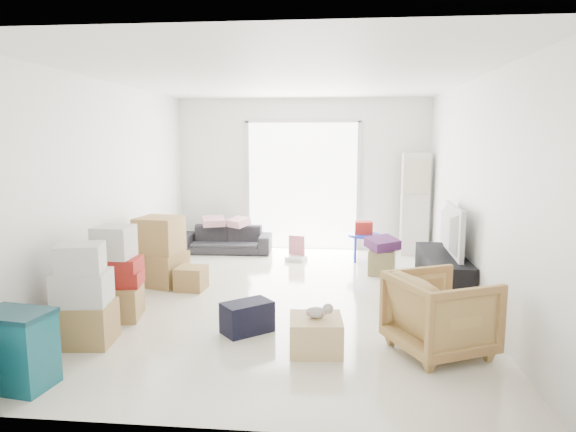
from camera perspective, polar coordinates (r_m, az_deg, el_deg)
The scene contains 21 objects.
room_shell at distance 6.29m, azimuth -0.29°, elevation 2.76°, with size 4.98×6.48×3.18m.
sliding_door at distance 9.25m, azimuth 1.62°, elevation 3.97°, with size 2.10×0.04×2.33m.
ac_tower at distance 9.04m, azimuth 13.89°, elevation 1.26°, with size 0.45×0.30×1.75m, color beige.
tv_console at distance 6.93m, azimuth 16.81°, elevation -6.20°, with size 0.47×1.58×0.53m, color black.
television at distance 6.86m, azimuth 16.93°, elevation -3.50°, with size 1.09×0.63×0.14m, color black.
sofa at distance 9.10m, azimuth -6.89°, elevation -2.12°, with size 1.58×0.46×0.62m, color #2B2B31.
pillow_left at distance 9.10m, azimuth -8.29°, elevation 0.20°, with size 0.37×0.29×0.12m, color #C48F9A.
pillow_right at distance 8.97m, azimuth -5.54°, elevation 0.13°, with size 0.34×0.27×0.12m, color #C48F9A.
armchair at distance 5.04m, azimuth 16.60°, elevation -9.97°, with size 0.81×0.76×0.83m, color tan.
storage_bins at distance 4.77m, azimuth -27.90°, elevation -12.97°, with size 0.60×0.46×0.63m.
box_stack_a at distance 5.41m, azimuth -21.81°, elevation -8.63°, with size 0.58×0.50×1.00m.
box_stack_b at distance 6.04m, azimuth -18.58°, elevation -6.60°, with size 0.61×0.60×1.04m.
box_stack_c at distance 7.24m, azimuth -14.04°, elevation -3.89°, with size 0.75×0.68×0.94m.
loose_box at distance 6.98m, azimuth -10.70°, elevation -6.81°, with size 0.37×0.37×0.31m, color #9D7B47.
duffel_bag at distance 5.42m, azimuth -4.55°, elevation -11.14°, with size 0.50×0.30×0.32m, color black.
ottoman at distance 7.73m, azimuth 10.37°, elevation -5.07°, with size 0.36×0.36×0.36m, color #8B8151.
blanket at distance 7.68m, azimuth 10.42°, elevation -3.25°, with size 0.40×0.40×0.14m, color #4C2255.
kids_table at distance 8.44m, azimuth 8.40°, elevation -1.87°, with size 0.53×0.53×0.66m.
toy_walker at distance 8.48m, azimuth 0.93°, elevation -4.20°, with size 0.36×0.34×0.40m.
wood_crate at distance 4.97m, azimuth 3.10°, elevation -13.00°, with size 0.49×0.49×0.33m, color #E0BC81.
plush_bunny at distance 4.89m, azimuth 3.47°, elevation -10.55°, with size 0.26×0.15×0.13m.
Camera 1 is at (0.65, -6.22, 1.99)m, focal length 32.00 mm.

